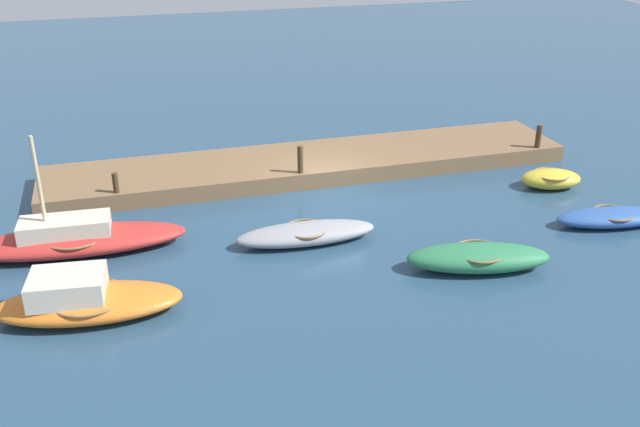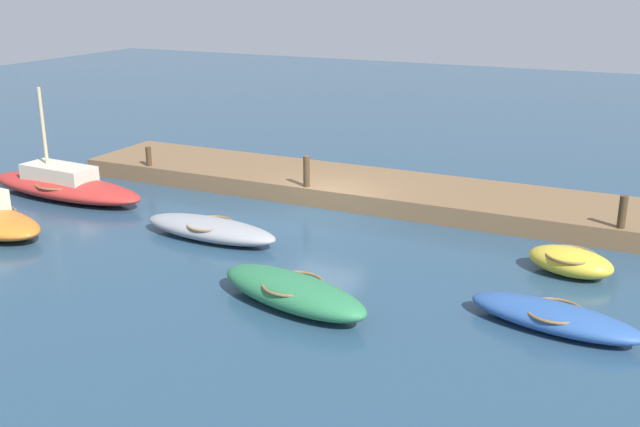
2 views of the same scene
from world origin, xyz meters
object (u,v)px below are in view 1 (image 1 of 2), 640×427
at_px(rowboat_blue, 612,217).
at_px(mooring_post_west, 539,136).
at_px(rowboat_grey, 306,233).
at_px(motorboat_orange, 85,300).
at_px(dinghy_yellow, 551,179).
at_px(rowboat_green, 478,258).
at_px(mooring_post_mid_west, 300,159).
at_px(mooring_post_mid_east, 116,183).
at_px(sailboat_red, 74,238).

distance_m(rowboat_blue, mooring_post_west, 6.10).
height_order(rowboat_grey, motorboat_orange, motorboat_orange).
relative_size(rowboat_blue, dinghy_yellow, 1.63).
bearing_deg(rowboat_grey, rowboat_green, 146.96).
height_order(rowboat_grey, rowboat_green, rowboat_green).
distance_m(rowboat_green, mooring_post_mid_west, 8.20).
bearing_deg(motorboat_orange, rowboat_grey, -153.31).
xyz_separation_m(rowboat_blue, mooring_post_mid_west, (9.04, -5.98, 0.85)).
bearing_deg(motorboat_orange, rowboat_blue, -170.67).
relative_size(mooring_post_mid_west, mooring_post_mid_east, 1.48).
xyz_separation_m(mooring_post_west, mooring_post_mid_west, (9.89, 0.00, 0.06)).
xyz_separation_m(sailboat_red, mooring_post_mid_east, (-1.39, -2.93, 0.53)).
xyz_separation_m(rowboat_green, mooring_post_mid_east, (9.91, -7.44, 0.58)).
bearing_deg(mooring_post_mid_east, dinghy_yellow, 170.56).
bearing_deg(rowboat_grey, mooring_post_west, -155.81).
bearing_deg(rowboat_green, motorboat_orange, 10.68).
relative_size(sailboat_red, mooring_post_mid_east, 9.56).
height_order(rowboat_grey, rowboat_blue, rowboat_grey).
xyz_separation_m(sailboat_red, rowboat_green, (-11.30, 4.51, -0.05)).
relative_size(rowboat_green, motorboat_orange, 0.88).
distance_m(dinghy_yellow, mooring_post_mid_east, 15.70).
relative_size(motorboat_orange, mooring_post_west, 5.35).
distance_m(mooring_post_west, mooring_post_mid_west, 9.90).
relative_size(dinghy_yellow, mooring_post_mid_west, 2.33).
xyz_separation_m(dinghy_yellow, motorboat_orange, (16.53, 4.20, 0.12)).
bearing_deg(rowboat_green, sailboat_red, -7.61).
distance_m(motorboat_orange, mooring_post_mid_west, 10.22).
distance_m(sailboat_red, motorboat_orange, 3.86).
xyz_separation_m(rowboat_grey, sailboat_red, (6.96, -1.42, 0.13)).
bearing_deg(sailboat_red, rowboat_grey, 171.69).
xyz_separation_m(rowboat_blue, mooring_post_west, (-0.86, -5.98, 0.79)).
bearing_deg(rowboat_green, rowboat_blue, -151.48).
relative_size(rowboat_green, mooring_post_mid_east, 6.24).
height_order(rowboat_grey, mooring_post_west, mooring_post_west).
relative_size(rowboat_blue, mooring_post_west, 4.25).
distance_m(rowboat_grey, mooring_post_mid_west, 4.54).
bearing_deg(mooring_post_west, mooring_post_mid_east, 0.00).
xyz_separation_m(sailboat_red, motorboat_orange, (-0.33, 3.85, 0.03)).
xyz_separation_m(rowboat_blue, motorboat_orange, (16.66, 0.79, 0.18)).
height_order(dinghy_yellow, rowboat_green, rowboat_green).
height_order(sailboat_red, motorboat_orange, sailboat_red).
bearing_deg(dinghy_yellow, mooring_post_west, -97.50).
height_order(mooring_post_mid_west, mooring_post_mid_east, mooring_post_mid_west).
relative_size(dinghy_yellow, rowboat_green, 0.55).
relative_size(mooring_post_west, mooring_post_mid_west, 0.89).
relative_size(rowboat_grey, rowboat_green, 1.02).
bearing_deg(rowboat_green, dinghy_yellow, -124.65).
bearing_deg(rowboat_blue, mooring_post_mid_east, -11.54).
relative_size(sailboat_red, mooring_post_mid_west, 6.44).
relative_size(rowboat_grey, motorboat_orange, 0.90).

